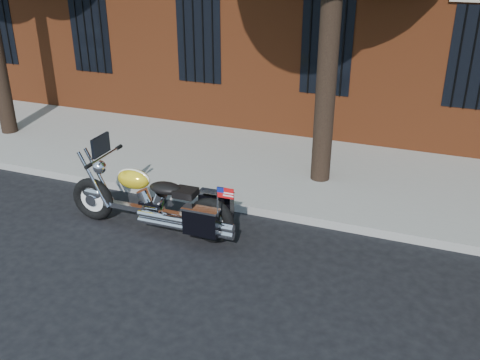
% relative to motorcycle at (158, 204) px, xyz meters
% --- Properties ---
extents(ground, '(120.00, 120.00, 0.00)m').
position_rel_motorcycle_xyz_m(ground, '(1.49, -0.21, -0.51)').
color(ground, black).
rests_on(ground, ground).
extents(curb, '(40.00, 0.16, 0.15)m').
position_rel_motorcycle_xyz_m(curb, '(1.49, 1.17, -0.44)').
color(curb, gray).
rests_on(curb, ground).
extents(sidewalk, '(40.00, 3.60, 0.15)m').
position_rel_motorcycle_xyz_m(sidewalk, '(1.49, 3.05, -0.44)').
color(sidewalk, gray).
rests_on(sidewalk, ground).
extents(motorcycle, '(3.02, 0.87, 1.52)m').
position_rel_motorcycle_xyz_m(motorcycle, '(0.00, 0.00, 0.00)').
color(motorcycle, black).
rests_on(motorcycle, ground).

